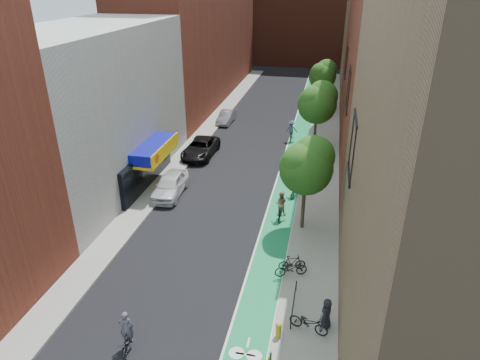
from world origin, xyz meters
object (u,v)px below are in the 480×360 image
Objects in this scene: cyclist_lane_near at (281,208)px; cyclist_lane_far at (291,132)px; parked_car_silver at (226,117)px; cyclist_lead at (127,337)px; parked_car_white at (170,185)px; cyclist_lane_mid at (295,187)px; fire_hydrant at (279,330)px; parked_car_black at (201,148)px; pedestrian at (327,313)px.

cyclist_lane_near is 15.49m from cyclist_lane_far.
parked_car_silver is 2.00× the size of cyclist_lead.
parked_car_white is at bearing 54.77° from cyclist_lane_far.
fire_hydrant is at bearing 106.60° from cyclist_lane_mid.
cyclist_lead reaches higher than fire_hydrant.
parked_car_black is at bearing 87.53° from parked_car_white.
fire_hydrant is (-2.10, -1.14, -0.35)m from pedestrian.
parked_car_black is at bearing -19.70° from cyclist_lane_mid.
pedestrian is at bearing 94.17° from cyclist_lane_far.
cyclist_lane_mid is 0.94× the size of cyclist_lane_far.
cyclist_lane_near is at bearing -126.70° from cyclist_lead.
cyclist_lane_mid is at bearing -58.37° from parked_car_silver.
cyclist_lead reaches higher than pedestrian.
parked_car_silver is at bearing 87.53° from parked_car_white.
cyclist_lane_near is at bearing -47.59° from parked_car_black.
parked_car_silver is at bearing 91.24° from parked_car_black.
parked_car_white is at bearing 128.06° from fire_hydrant.
cyclist_lead is at bearing 84.26° from cyclist_lane_mid.
parked_car_silver is 32.81m from cyclist_lead.
parked_car_silver is 2.01× the size of cyclist_lane_mid.
cyclist_lead is 6.81m from fire_hydrant.
parked_car_white reaches higher than parked_car_silver.
cyclist_lane_near is at bearing -148.82° from pedestrian.
parked_car_white is at bearing 24.75° from cyclist_lane_mid.
parked_car_black is at bearing 30.27° from cyclist_lane_far.
parked_car_white is 2.24× the size of cyclist_lane_far.
cyclist_lane_near is 2.65× the size of fire_hydrant.
parked_car_white is at bearing -121.87° from pedestrian.
cyclist_lane_mid is at bearing 8.06° from parked_car_white.
cyclist_lead is at bearing -82.13° from parked_car_silver.
cyclist_lane_near is at bearing -14.89° from parked_car_white.
parked_car_silver is at bearing 107.87° from fire_hydrant.
cyclist_lane_far reaches higher than parked_car_silver.
pedestrian is (3.35, -9.60, 0.03)m from cyclist_lane_near.
parked_car_silver is 9.00m from cyclist_lane_far.
cyclist_lane_mid is (5.92, 16.31, 0.08)m from cyclist_lead.
cyclist_lane_far is at bearing 36.84° from parked_car_black.
parked_car_white is 3.11× the size of pedestrian.
parked_car_silver is at bearing -98.22° from cyclist_lead.
cyclist_lead is 28.50m from cyclist_lane_far.
cyclist_lane_near reaches higher than fire_hydrant.
cyclist_lead is 13.73m from cyclist_lane_near.
pedestrian is 1.97× the size of fire_hydrant.
parked_car_silver is 32.25m from fire_hydrant.
cyclist_lead is 2.59× the size of fire_hydrant.
parked_car_white reaches higher than parked_car_black.
cyclist_lane_mid is at bearing 92.39° from fire_hydrant.
cyclist_lane_near reaches higher than parked_car_black.
parked_car_silver is at bearing -145.98° from pedestrian.
parked_car_silver is at bearing -65.01° from cyclist_lane_near.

